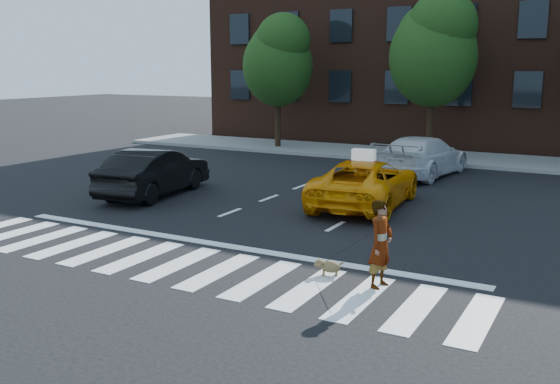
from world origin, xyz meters
name	(u,v)px	position (x,y,z in m)	size (l,w,h in m)	color
ground	(178,264)	(0.00, 0.00, 0.00)	(120.00, 120.00, 0.00)	black
crosswalk	(178,264)	(0.00, 0.00, 0.01)	(13.00, 2.40, 0.01)	silver
stop_line	(222,245)	(0.00, 1.60, 0.01)	(12.00, 0.30, 0.01)	silver
sidewalk_far	(420,156)	(0.00, 17.50, 0.07)	(30.00, 4.00, 0.15)	slate
building	(465,28)	(0.00, 25.00, 6.00)	(26.00, 10.00, 12.00)	#422317
tree_left	(278,57)	(-6.97, 17.00, 4.44)	(3.39, 3.38, 6.50)	black
tree_mid	(434,46)	(0.53, 17.00, 4.85)	(3.69, 3.69, 7.10)	black
taxi	(365,183)	(1.40, 7.00, 0.69)	(2.28, 4.94, 1.37)	orange
black_sedan	(154,172)	(-5.00, 5.29, 0.74)	(1.56, 4.48, 1.48)	black
white_suv	(422,156)	(1.40, 12.84, 0.74)	(2.07, 5.10, 1.48)	silver
woman	(381,244)	(4.10, 0.71, 0.82)	(0.60, 0.39, 1.64)	#999999
dog	(328,266)	(3.00, 0.83, 0.19)	(0.56, 0.38, 0.33)	#947C4B
taxi_sign	(364,155)	(1.40, 6.80, 1.53)	(0.65, 0.28, 0.32)	white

